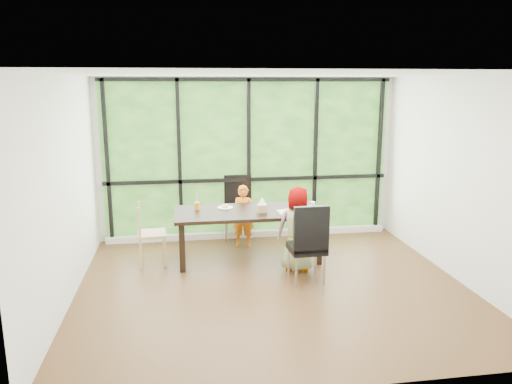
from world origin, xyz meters
TOP-DOWN VIEW (x-y plane):
  - ground at (0.00, 0.00)m, footprint 5.00×5.00m
  - back_wall at (0.00, 2.25)m, footprint 5.00×0.00m
  - foliage_backdrop at (0.00, 2.23)m, footprint 4.80×0.02m
  - window_mullions at (0.00, 2.19)m, footprint 4.80×0.06m
  - window_sill at (0.00, 2.15)m, footprint 4.80×0.12m
  - dining_table at (-0.17, 1.09)m, footprint 2.20×1.05m
  - chair_window_leather at (-0.22, 2.03)m, footprint 0.52×0.52m
  - chair_interior_leather at (0.48, 0.12)m, footprint 0.47×0.47m
  - chair_end_beech at (-1.58, 1.11)m, footprint 0.43×0.45m
  - child_toddler at (-0.17, 1.67)m, footprint 0.42×0.34m
  - child_older at (0.48, 0.54)m, footprint 0.67×0.53m
  - placemat at (0.46, 0.90)m, footprint 0.43×0.31m
  - plate_far at (-0.49, 1.29)m, footprint 0.23×0.23m
  - plate_near at (0.40, 0.88)m, footprint 0.27×0.27m
  - orange_cup at (-0.91, 1.26)m, footprint 0.07×0.07m
  - green_cup at (0.70, 0.79)m, footprint 0.07×0.07m
  - white_mug at (0.83, 1.13)m, footprint 0.08×0.08m
  - tissue_box at (0.02, 0.96)m, footprint 0.13×0.13m
  - crepe_rolls_far at (-0.49, 1.29)m, footprint 0.10×0.12m
  - crepe_rolls_near at (0.40, 0.88)m, footprint 0.10×0.12m
  - straw_white at (-0.91, 1.26)m, footprint 0.01×0.04m
  - straw_pink at (0.70, 0.79)m, footprint 0.01×0.04m
  - tissue at (0.02, 0.96)m, footprint 0.12×0.12m

SIDE VIEW (x-z plane):
  - ground at x=0.00m, z-range 0.00..0.00m
  - window_sill at x=0.00m, z-range 0.00..0.10m
  - dining_table at x=-0.17m, z-range 0.00..0.75m
  - chair_end_beech at x=-1.58m, z-range 0.00..0.90m
  - child_toddler at x=-0.17m, z-range 0.00..1.01m
  - chair_window_leather at x=-0.22m, z-range 0.00..1.08m
  - chair_interior_leather at x=0.48m, z-range 0.00..1.08m
  - child_older at x=0.48m, z-range 0.00..1.20m
  - placemat at x=0.46m, z-range 0.75..0.76m
  - plate_far at x=-0.49m, z-range 0.75..0.76m
  - plate_near at x=0.40m, z-range 0.75..0.77m
  - crepe_rolls_far at x=-0.49m, z-range 0.76..0.80m
  - crepe_rolls_near at x=0.40m, z-range 0.77..0.80m
  - white_mug at x=0.83m, z-range 0.75..0.83m
  - orange_cup at x=-0.91m, z-range 0.75..0.86m
  - tissue_box at x=0.02m, z-range 0.75..0.86m
  - green_cup at x=0.70m, z-range 0.75..0.87m
  - straw_white at x=-0.91m, z-range 0.80..1.00m
  - straw_pink at x=0.70m, z-range 0.81..1.01m
  - tissue at x=0.02m, z-range 0.86..0.97m
  - back_wall at x=0.00m, z-range -1.15..3.85m
  - foliage_backdrop at x=0.00m, z-range 0.03..2.67m
  - window_mullions at x=0.00m, z-range 0.03..2.67m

